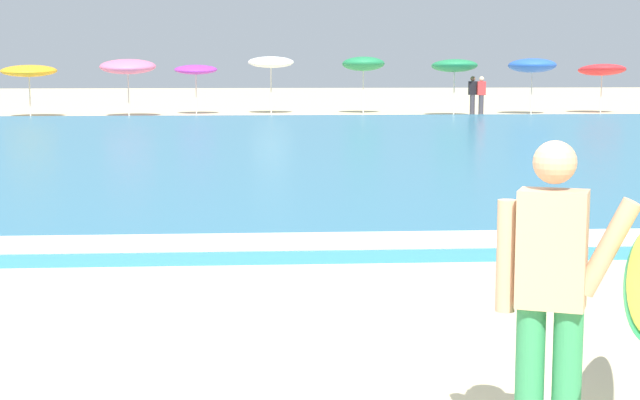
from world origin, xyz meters
TOP-DOWN VIEW (x-y plane):
  - sea at (0.00, 19.25)m, footprint 120.00×28.00m
  - surf_foam at (0.00, 5.85)m, footprint 120.00×1.08m
  - surfer_with_board at (1.62, -0.39)m, footprint 1.41×2.75m
  - beach_umbrella_0 at (-8.62, 34.98)m, footprint 2.14×2.16m
  - beach_umbrella_1 at (-4.83, 35.06)m, footprint 2.19×2.23m
  - beach_umbrella_2 at (-2.27, 36.80)m, footprint 1.76×1.79m
  - beach_umbrella_3 at (0.81, 37.02)m, footprint 1.89×1.93m
  - beach_umbrella_4 at (4.66, 37.03)m, footprint 1.77×1.81m
  - beach_umbrella_5 at (8.04, 34.74)m, footprint 1.83×1.87m
  - beach_umbrella_6 at (11.49, 35.84)m, footprint 1.97×1.99m
  - beach_umbrella_7 at (14.69, 36.59)m, footprint 1.98×2.01m
  - beachgoer_near_row_left at (9.08, 34.47)m, footprint 0.32×0.20m
  - beachgoer_near_row_mid at (8.80, 34.80)m, footprint 0.32×0.20m

SIDE VIEW (x-z plane):
  - sea at x=0.00m, z-range 0.00..0.14m
  - surf_foam at x=0.00m, z-range 0.14..0.15m
  - beachgoer_near_row_left at x=9.08m, z-range 0.05..1.63m
  - beachgoer_near_row_mid at x=8.80m, z-range 0.05..1.63m
  - surfer_with_board at x=1.62m, z-range 0.17..1.90m
  - beach_umbrella_0 at x=-8.62m, z-range 0.76..2.83m
  - beach_umbrella_7 at x=14.69m, z-range 0.74..2.89m
  - beach_umbrella_2 at x=-2.27m, z-range 0.79..2.87m
  - beach_umbrella_1 at x=-4.83m, z-range 0.80..3.12m
  - beach_umbrella_5 at x=8.04m, z-range 0.84..3.15m
  - beach_umbrella_6 at x=11.49m, z-range 0.83..3.16m
  - beach_umbrella_4 at x=4.66m, z-range 0.85..3.27m
  - beach_umbrella_3 at x=0.81m, z-range 0.91..3.36m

